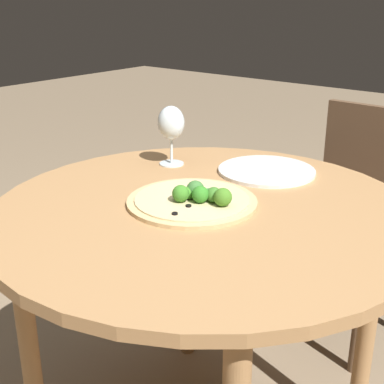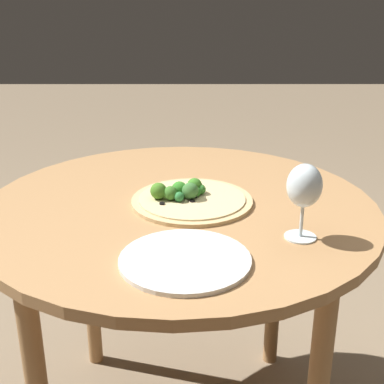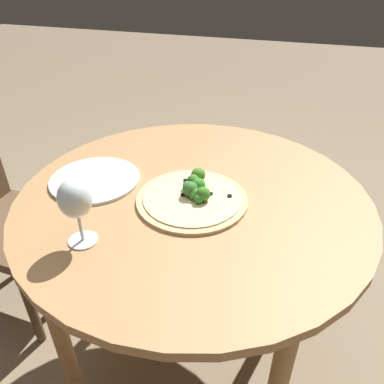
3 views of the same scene
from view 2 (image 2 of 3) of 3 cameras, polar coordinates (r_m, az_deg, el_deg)
name	(u,v)px [view 2 (image 2 of 3)]	position (r m, az deg, el deg)	size (l,w,h in m)	color
dining_table	(180,234)	(1.44, -1.33, -4.54)	(1.03, 1.03, 0.76)	#A87A4C
pizza	(189,198)	(1.40, -0.29, -0.61)	(0.32, 0.32, 0.06)	tan
wine_glass	(304,188)	(1.20, 11.89, 0.47)	(0.08, 0.08, 0.18)	silver
plate_near	(185,260)	(1.12, -0.75, -7.25)	(0.28, 0.28, 0.01)	silver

